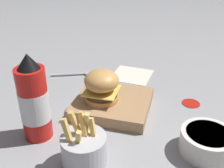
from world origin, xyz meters
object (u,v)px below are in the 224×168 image
serving_board (112,104)px  fries_basket (83,150)px  spoon (82,74)px  ketchup_bottle (34,102)px  burger (102,86)px  side_bowl (207,142)px

serving_board → fries_basket: fries_basket is taller
fries_basket → spoon: fries_basket is taller
ketchup_bottle → serving_board: bearing=-131.0°
burger → ketchup_bottle: 0.20m
burger → side_bowl: burger is taller
fries_basket → side_bowl: fries_basket is taller
serving_board → ketchup_bottle: (0.15, 0.17, 0.09)m
side_bowl → spoon: 0.55m
spoon → ketchup_bottle: bearing=-108.7°
serving_board → spoon: serving_board is taller
burger → spoon: (0.15, -0.21, -0.08)m
side_bowl → fries_basket: bearing=23.3°
ketchup_bottle → fries_basket: 0.18m
fries_basket → spoon: (0.17, -0.44, -0.04)m
ketchup_bottle → side_bowl: size_ratio=1.81×
side_bowl → serving_board: bearing=-25.0°
side_bowl → spoon: bearing=-36.1°
fries_basket → ketchup_bottle: bearing=-23.9°
burger → ketchup_bottle: (0.12, 0.16, 0.02)m
burger → fries_basket: (-0.03, 0.23, -0.04)m
ketchup_bottle → spoon: bearing=-86.4°
burger → spoon: bearing=-55.3°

